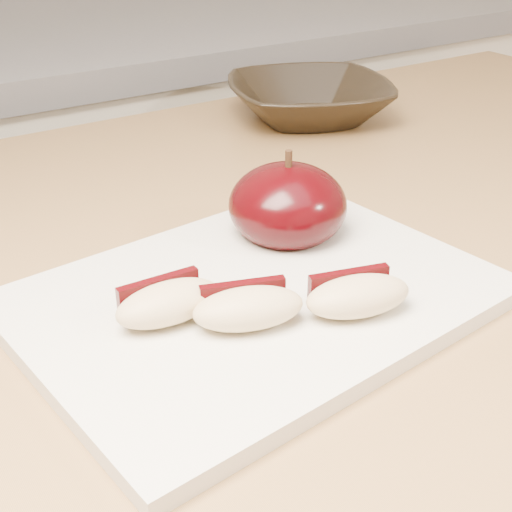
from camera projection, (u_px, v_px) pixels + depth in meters
cutting_board at (256, 297)px, 0.47m from camera, size 0.32×0.25×0.01m
apple_half at (288, 205)px, 0.53m from camera, size 0.10×0.10×0.07m
apple_wedge_a at (167, 302)px, 0.43m from camera, size 0.07×0.04×0.02m
apple_wedge_b at (248, 307)px, 0.42m from camera, size 0.07×0.05×0.02m
apple_wedge_c at (357, 295)px, 0.44m from camera, size 0.07×0.05×0.02m
bowl at (309, 100)px, 0.81m from camera, size 0.24×0.24×0.04m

